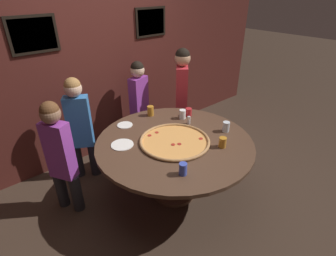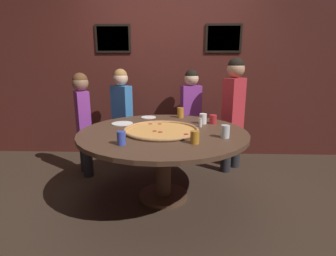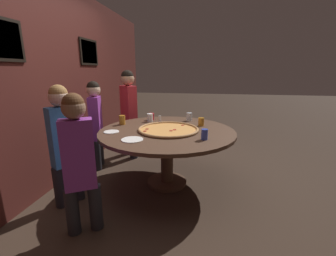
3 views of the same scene
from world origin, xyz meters
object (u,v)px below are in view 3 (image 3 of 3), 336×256
(giant_pizza, at_px, (168,129))
(diner_centre_back, at_px, (96,120))
(drink_cup_near_right, at_px, (150,118))
(diner_side_right, at_px, (79,158))
(drink_cup_near_left, at_px, (204,134))
(drink_cup_by_shaker, at_px, (122,120))
(white_plate_near_front, at_px, (132,140))
(drink_cup_far_left, at_px, (201,122))
(diner_far_left, at_px, (129,109))
(diner_far_right, at_px, (64,139))
(white_plate_right_side, at_px, (111,132))
(drink_cup_beside_pizza, at_px, (151,117))
(condiment_shaker, at_px, (160,119))
(dining_table, at_px, (167,139))
(drink_cup_far_right, at_px, (189,117))

(giant_pizza, distance_m, diner_centre_back, 1.22)
(drink_cup_near_right, xyz_separation_m, diner_centre_back, (-0.10, 0.81, -0.05))
(diner_centre_back, bearing_deg, diner_side_right, 5.29)
(drink_cup_near_left, xyz_separation_m, diner_side_right, (-0.71, 1.07, -0.06))
(drink_cup_by_shaker, relative_size, white_plate_near_front, 0.53)
(diner_side_right, height_order, diner_centre_back, diner_centre_back)
(drink_cup_far_left, height_order, diner_far_left, diner_far_left)
(diner_far_left, bearing_deg, diner_far_right, -54.55)
(diner_side_right, bearing_deg, drink_cup_by_shaker, -116.65)
(diner_centre_back, bearing_deg, diner_far_left, 131.76)
(drink_cup_near_right, bearing_deg, diner_centre_back, 96.75)
(drink_cup_far_left, xyz_separation_m, diner_side_right, (-1.32, 1.01, -0.06))
(white_plate_right_side, xyz_separation_m, white_plate_near_front, (-0.26, -0.35, 0.00))
(giant_pizza, bearing_deg, diner_far_right, 120.63)
(drink_cup_near_left, xyz_separation_m, diner_far_right, (-0.30, 1.48, -0.04))
(drink_cup_near_left, bearing_deg, giant_pizza, 55.62)
(drink_cup_beside_pizza, relative_size, condiment_shaker, 1.04)
(drink_cup_near_left, height_order, drink_cup_far_left, drink_cup_near_left)
(drink_cup_beside_pizza, distance_m, drink_cup_near_left, 1.19)
(giant_pizza, distance_m, drink_cup_near_right, 0.58)
(diner_centre_back, bearing_deg, diner_far_right, -8.80)
(drink_cup_near_left, xyz_separation_m, drink_cup_far_left, (0.62, 0.06, -0.00))
(drink_cup_beside_pizza, bearing_deg, diner_side_right, 170.81)
(dining_table, height_order, drink_cup_near_left, drink_cup_near_left)
(dining_table, relative_size, drink_cup_by_shaker, 13.42)
(dining_table, relative_size, drink_cup_far_right, 14.36)
(drink_cup_far_right, bearing_deg, diner_far_left, 74.57)
(dining_table, xyz_separation_m, drink_cup_far_right, (0.58, -0.23, 0.18))
(giant_pizza, relative_size, drink_cup_near_left, 6.56)
(drink_cup_beside_pizza, bearing_deg, drink_cup_by_shaker, 138.26)
(drink_cup_beside_pizza, relative_size, diner_far_left, 0.07)
(drink_cup_near_left, bearing_deg, diner_side_right, 123.50)
(drink_cup_far_right, height_order, drink_cup_near_right, drink_cup_far_right)
(diner_side_right, bearing_deg, giant_pizza, -151.16)
(drink_cup_far_left, height_order, condiment_shaker, drink_cup_far_left)
(giant_pizza, bearing_deg, drink_cup_near_right, 38.10)
(drink_cup_near_left, distance_m, drink_cup_far_left, 0.62)
(dining_table, bearing_deg, drink_cup_far_left, -54.98)
(drink_cup_by_shaker, relative_size, diner_far_left, 0.09)
(diner_centre_back, bearing_deg, drink_cup_near_left, 51.12)
(white_plate_near_front, distance_m, diner_far_right, 0.73)
(giant_pizza, bearing_deg, drink_cup_beside_pizza, 32.49)
(drink_cup_beside_pizza, relative_size, drink_cup_near_right, 0.87)
(giant_pizza, xyz_separation_m, drink_cup_far_right, (0.60, -0.21, 0.05))
(dining_table, bearing_deg, condiment_shaker, 24.26)
(drink_cup_by_shaker, bearing_deg, drink_cup_near_left, -114.14)
(drink_cup_far_left, distance_m, white_plate_right_side, 1.18)
(drink_cup_near_right, distance_m, diner_centre_back, 0.82)
(drink_cup_beside_pizza, distance_m, diner_far_right, 1.35)
(giant_pizza, height_order, diner_far_left, diner_far_left)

